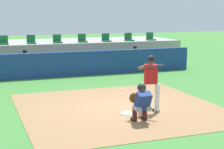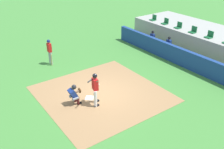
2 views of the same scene
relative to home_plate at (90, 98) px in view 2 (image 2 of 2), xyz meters
The scene contains 16 objects.
ground_plane 0.80m from the home_plate, 90.00° to the left, with size 80.00×80.00×0.00m, color #428438.
dirt_infield 0.80m from the home_plate, 90.00° to the left, with size 6.40×6.40×0.01m, color #9E754C.
home_plate is the anchor object (origin of this frame).
batter_at_plate 1.23m from the home_plate, ahead, with size 0.62×0.83×1.80m.
catcher_crouched 1.05m from the home_plate, 90.55° to the right, with size 0.48×1.86×1.13m.
on_deck_batter 5.44m from the home_plate, behind, with size 0.58×0.23×1.79m.
dugout_wall 7.32m from the home_plate, 90.00° to the left, with size 13.00×0.30×1.20m, color navy.
dugout_bench 8.30m from the home_plate, 90.00° to the left, with size 11.80×0.44×0.45m, color olive.
dugout_player_0 9.02m from the home_plate, 115.12° to the left, with size 0.49×0.70×1.30m.
dugout_player_1 8.42m from the home_plate, 104.14° to the left, with size 0.49×0.70×1.30m.
stands_platform 11.72m from the home_plate, 90.00° to the left, with size 15.00×4.40×1.40m, color #9E9E99.
stadium_seat_0 11.80m from the home_plate, 119.58° to the left, with size 0.46×0.46×0.48m.
stadium_seat_1 11.17m from the home_plate, 113.06° to the left, with size 0.46×0.46×0.48m.
stadium_seat_2 10.69m from the home_plate, 105.84° to the left, with size 0.46×0.46×0.48m.
stadium_seat_3 10.39m from the home_plate, 98.08° to the left, with size 0.46×0.46×0.48m.
stadium_seat_4 10.29m from the home_plate, 90.00° to the left, with size 0.46×0.46×0.48m.
Camera 2 is at (10.12, -6.56, 7.45)m, focal length 40.52 mm.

